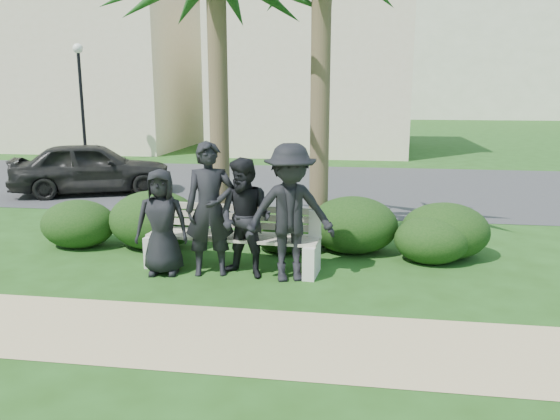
# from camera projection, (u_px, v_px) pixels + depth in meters

# --- Properties ---
(ground) EXTENTS (160.00, 160.00, 0.00)m
(ground) POSITION_uv_depth(u_px,v_px,m) (268.00, 282.00, 7.60)
(ground) COLOR #1F4313
(ground) RESTS_ON ground
(footpath) EXTENTS (30.00, 1.60, 0.01)m
(footpath) POSITION_uv_depth(u_px,v_px,m) (240.00, 338.00, 5.86)
(footpath) COLOR tan
(footpath) RESTS_ON ground
(asphalt_street) EXTENTS (160.00, 8.00, 0.01)m
(asphalt_street) POSITION_uv_depth(u_px,v_px,m) (316.00, 186.00, 15.33)
(asphalt_street) COLOR #2D2D30
(asphalt_street) RESTS_ON ground
(stucco_bldg_left) EXTENTS (10.40, 8.40, 7.30)m
(stucco_bldg_left) POSITION_uv_depth(u_px,v_px,m) (84.00, 68.00, 25.95)
(stucco_bldg_left) COLOR beige
(stucco_bldg_left) RESTS_ON ground
(stucco_bldg_right) EXTENTS (8.40, 8.40, 7.30)m
(stucco_bldg_right) POSITION_uv_depth(u_px,v_px,m) (314.00, 67.00, 24.36)
(stucco_bldg_right) COLOR beige
(stucco_bldg_right) RESTS_ON ground
(street_lamp) EXTENTS (0.36, 0.36, 4.29)m
(street_lamp) POSITION_uv_depth(u_px,v_px,m) (80.00, 82.00, 19.87)
(street_lamp) COLOR black
(street_lamp) RESTS_ON ground
(park_bench) EXTENTS (2.62, 0.80, 0.90)m
(park_bench) POSITION_uv_depth(u_px,v_px,m) (232.00, 242.00, 8.10)
(park_bench) COLOR #ADA691
(park_bench) RESTS_ON ground
(man_a) EXTENTS (0.82, 0.60, 1.53)m
(man_a) POSITION_uv_depth(u_px,v_px,m) (162.00, 222.00, 7.80)
(man_a) COLOR black
(man_a) RESTS_ON ground
(man_b) EXTENTS (0.79, 0.62, 1.92)m
(man_b) POSITION_uv_depth(u_px,v_px,m) (210.00, 209.00, 7.73)
(man_b) COLOR black
(man_b) RESTS_ON ground
(man_c) EXTENTS (0.99, 0.88, 1.70)m
(man_c) POSITION_uv_depth(u_px,v_px,m) (245.00, 218.00, 7.66)
(man_c) COLOR black
(man_c) RESTS_ON ground
(man_d) EXTENTS (1.39, 1.03, 1.92)m
(man_d) POSITION_uv_depth(u_px,v_px,m) (290.00, 213.00, 7.49)
(man_d) COLOR black
(man_d) RESTS_ON ground
(hedge_a) EXTENTS (1.27, 1.05, 0.83)m
(hedge_a) POSITION_uv_depth(u_px,v_px,m) (78.00, 222.00, 9.28)
(hedge_a) COLOR black
(hedge_a) RESTS_ON ground
(hedge_b) EXTENTS (1.53, 1.27, 1.00)m
(hedge_b) POSITION_uv_depth(u_px,v_px,m) (154.00, 218.00, 9.21)
(hedge_b) COLOR black
(hedge_b) RESTS_ON ground
(hedge_c) EXTENTS (1.13, 0.94, 0.74)m
(hedge_c) POSITION_uv_depth(u_px,v_px,m) (285.00, 229.00, 8.99)
(hedge_c) COLOR black
(hedge_c) RESTS_ON ground
(hedge_d) EXTENTS (1.45, 1.20, 0.95)m
(hedge_d) POSITION_uv_depth(u_px,v_px,m) (353.00, 223.00, 8.97)
(hedge_d) COLOR black
(hedge_d) RESTS_ON ground
(hedge_e) EXTENTS (1.14, 0.95, 0.75)m
(hedge_e) POSITION_uv_depth(u_px,v_px,m) (432.00, 239.00, 8.42)
(hedge_e) COLOR black
(hedge_e) RESTS_ON ground
(hedge_f) EXTENTS (1.39, 1.15, 0.91)m
(hedge_f) POSITION_uv_depth(u_px,v_px,m) (445.00, 229.00, 8.66)
(hedge_f) COLOR black
(hedge_f) RESTS_ON ground
(car_a) EXTENTS (4.24, 2.97, 1.34)m
(car_a) POSITION_uv_depth(u_px,v_px,m) (92.00, 168.00, 14.03)
(car_a) COLOR black
(car_a) RESTS_ON ground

